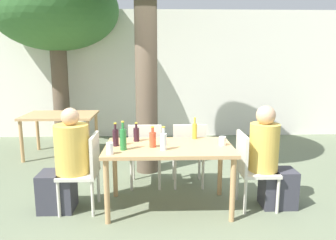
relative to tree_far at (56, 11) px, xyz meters
The scene contains 19 objects.
ground_plane 4.72m from the tree_far, 56.41° to the right, with size 30.00×30.00×0.00m, color #667056.
cafe_building_wall 2.55m from the tree_far, 12.66° to the left, with size 10.00×0.08×2.80m.
tree_far is the anchor object (origin of this frame).
dining_table_front 4.37m from the tree_far, 56.41° to the right, with size 1.48×0.83×0.77m.
dining_table_back 2.27m from the tree_far, 75.68° to the right, with size 1.26×0.89×0.77m.
patio_chair_0 4.07m from the tree_far, 70.07° to the right, with size 0.44×0.44×0.91m.
patio_chair_1 4.99m from the tree_far, 46.00° to the right, with size 0.44×0.44×0.91m.
patio_chair_2 3.85m from the tree_far, 54.40° to the right, with size 0.44×0.44×0.91m.
patio_chair_3 4.17m from the tree_far, 46.60° to the right, with size 0.44×0.44×0.91m.
person_seated_0 3.98m from the tree_far, 73.72° to the right, with size 0.60×0.39×1.23m.
person_seated_1 5.12m from the tree_far, 43.95° to the right, with size 0.57×0.34×1.24m.
water_bottle_0 4.38m from the tree_far, 58.51° to the right, with size 0.07×0.07×0.27m.
soda_bottle_1 4.23m from the tree_far, 59.11° to the right, with size 0.08×0.08×0.24m.
green_bottle_2 4.16m from the tree_far, 64.20° to the right, with size 0.07×0.07×0.33m.
wine_bottle_3 3.99m from the tree_far, 64.52° to the right, with size 0.07×0.07×0.27m.
oil_cruet_4 4.22m from the tree_far, 49.38° to the right, with size 0.06×0.06×0.27m.
wine_bottle_5 3.93m from the tree_far, 59.64° to the right, with size 0.07×0.07×0.23m.
drinking_glass_0 4.27m from the tree_far, 66.94° to the right, with size 0.07×0.07×0.13m.
drinking_glass_1 4.64m from the tree_far, 49.29° to the right, with size 0.08×0.08×0.11m.
Camera 1 is at (-0.14, -3.68, 1.79)m, focal length 35.00 mm.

